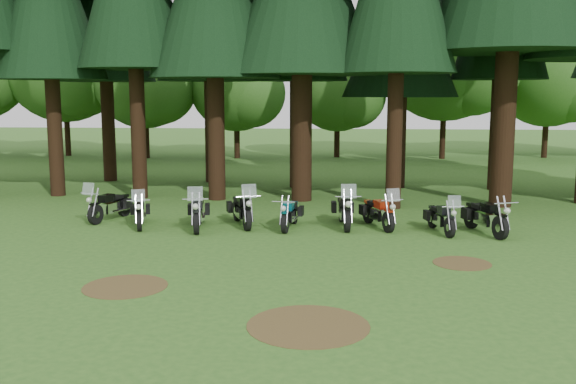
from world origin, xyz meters
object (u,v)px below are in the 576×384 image
object	(u,v)px
motorcycle_1	(140,213)
motorcycle_4	(290,215)
motorcycle_8	(485,218)
motorcycle_5	(344,211)
motorcycle_6	(378,213)
motorcycle_3	(242,210)
motorcycle_0	(110,206)
motorcycle_7	(441,219)
motorcycle_2	(198,213)

from	to	relation	value
motorcycle_1	motorcycle_4	world-z (taller)	motorcycle_1
motorcycle_1	motorcycle_8	distance (m)	10.38
motorcycle_5	motorcycle_6	size ratio (longest dim) A/B	1.13
motorcycle_1	motorcycle_4	distance (m)	4.63
motorcycle_1	motorcycle_6	world-z (taller)	motorcycle_6
motorcycle_3	motorcycle_4	world-z (taller)	motorcycle_3
motorcycle_0	motorcycle_3	size ratio (longest dim) A/B	0.95
motorcycle_3	motorcycle_5	xyz separation A→B (m)	(3.17, 0.09, 0.01)
motorcycle_7	motorcycle_8	size ratio (longest dim) A/B	0.91
motorcycle_1	motorcycle_7	xyz separation A→B (m)	(9.12, -0.15, -0.01)
motorcycle_3	motorcycle_8	xyz separation A→B (m)	(7.26, -0.57, -0.01)
motorcycle_3	motorcycle_2	bearing A→B (deg)	-175.93
motorcycle_8	motorcycle_4	bearing A→B (deg)	158.64
motorcycle_4	motorcycle_8	xyz separation A→B (m)	(5.75, -0.29, 0.05)
motorcycle_4	motorcycle_6	size ratio (longest dim) A/B	0.97
motorcycle_3	motorcycle_5	world-z (taller)	motorcycle_5
motorcycle_0	motorcycle_2	distance (m)	3.30
motorcycle_0	motorcycle_2	bearing A→B (deg)	-1.64
motorcycle_4	motorcycle_8	world-z (taller)	motorcycle_8
motorcycle_2	motorcycle_6	size ratio (longest dim) A/B	1.10
motorcycle_3	motorcycle_6	size ratio (longest dim) A/B	1.07
motorcycle_1	motorcycle_4	xyz separation A→B (m)	(4.63, 0.11, -0.01)
motorcycle_4	motorcycle_5	size ratio (longest dim) A/B	0.86
motorcycle_4	motorcycle_7	xyz separation A→B (m)	(4.49, -0.26, -0.00)
motorcycle_3	motorcycle_5	distance (m)	3.17
motorcycle_3	motorcycle_8	size ratio (longest dim) A/B	1.03
motorcycle_5	motorcycle_7	xyz separation A→B (m)	(2.83, -0.63, -0.08)
motorcycle_2	motorcycle_0	bearing A→B (deg)	151.65
motorcycle_0	motorcycle_4	bearing A→B (deg)	9.72
motorcycle_2	motorcycle_1	bearing A→B (deg)	164.89
motorcycle_7	motorcycle_6	bearing A→B (deg)	149.99
motorcycle_1	motorcycle_3	bearing A→B (deg)	-9.03
motorcycle_2	motorcycle_5	size ratio (longest dim) A/B	0.97
motorcycle_6	motorcycle_8	size ratio (longest dim) A/B	0.96
motorcycle_0	motorcycle_2	xyz separation A→B (m)	(3.12, -1.06, 0.03)
motorcycle_3	motorcycle_4	distance (m)	1.54
motorcycle_4	motorcycle_6	distance (m)	2.70
motorcycle_5	motorcycle_1	bearing A→B (deg)	178.93
motorcycle_2	motorcycle_3	world-z (taller)	motorcycle_3
motorcycle_1	motorcycle_7	world-z (taller)	motorcycle_1
motorcycle_2	motorcycle_7	bearing A→B (deg)	-9.27
motorcycle_3	motorcycle_6	xyz separation A→B (m)	(4.20, 0.03, -0.03)
motorcycle_5	motorcycle_4	bearing A→B (deg)	-172.79
motorcycle_5	motorcycle_8	world-z (taller)	motorcycle_5
motorcycle_2	motorcycle_8	xyz separation A→B (m)	(8.53, 0.00, -0.01)
motorcycle_2	motorcycle_4	bearing A→B (deg)	-3.52
motorcycle_1	motorcycle_3	xyz separation A→B (m)	(3.12, 0.39, 0.05)
motorcycle_4	motorcycle_6	bearing A→B (deg)	13.50
motorcycle_1	motorcycle_5	xyz separation A→B (m)	(6.29, 0.48, 0.06)
motorcycle_4	motorcycle_5	bearing A→B (deg)	19.53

